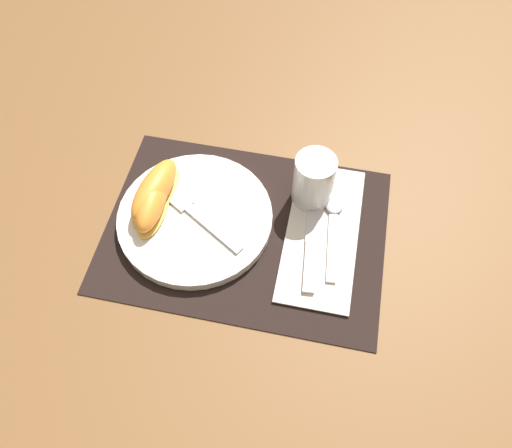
{
  "coord_description": "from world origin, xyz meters",
  "views": [
    {
      "loc": [
        0.09,
        -0.38,
        0.65
      ],
      "look_at": [
        0.02,
        0.0,
        0.02
      ],
      "focal_mm": 35.0,
      "sensor_mm": 36.0,
      "label": 1
    }
  ],
  "objects_px": {
    "knife": "(312,235)",
    "spoon": "(334,211)",
    "fork": "(191,210)",
    "plate": "(196,215)",
    "citrus_wedge_1": "(152,203)",
    "citrus_wedge_0": "(155,191)",
    "juice_glass": "(313,183)"
  },
  "relations": [
    {
      "from": "knife",
      "to": "citrus_wedge_1",
      "type": "height_order",
      "value": "citrus_wedge_1"
    },
    {
      "from": "knife",
      "to": "spoon",
      "type": "distance_m",
      "value": 0.06
    },
    {
      "from": "citrus_wedge_1",
      "to": "plate",
      "type": "bearing_deg",
      "value": 7.18
    },
    {
      "from": "citrus_wedge_1",
      "to": "juice_glass",
      "type": "bearing_deg",
      "value": 19.51
    },
    {
      "from": "plate",
      "to": "spoon",
      "type": "relative_size",
      "value": 1.35
    },
    {
      "from": "fork",
      "to": "plate",
      "type": "bearing_deg",
      "value": -10.02
    },
    {
      "from": "spoon",
      "to": "citrus_wedge_1",
      "type": "relative_size",
      "value": 1.47
    },
    {
      "from": "juice_glass",
      "to": "fork",
      "type": "relative_size",
      "value": 0.55
    },
    {
      "from": "knife",
      "to": "citrus_wedge_0",
      "type": "xyz_separation_m",
      "value": [
        -0.24,
        0.01,
        0.03
      ]
    },
    {
      "from": "plate",
      "to": "fork",
      "type": "height_order",
      "value": "fork"
    },
    {
      "from": "plate",
      "to": "juice_glass",
      "type": "xyz_separation_m",
      "value": [
        0.17,
        0.07,
        0.03
      ]
    },
    {
      "from": "juice_glass",
      "to": "fork",
      "type": "bearing_deg",
      "value": -157.32
    },
    {
      "from": "spoon",
      "to": "citrus_wedge_0",
      "type": "xyz_separation_m",
      "value": [
        -0.27,
        -0.04,
        0.03
      ]
    },
    {
      "from": "citrus_wedge_0",
      "to": "citrus_wedge_1",
      "type": "relative_size",
      "value": 1.09
    },
    {
      "from": "knife",
      "to": "fork",
      "type": "bearing_deg",
      "value": -179.69
    },
    {
      "from": "knife",
      "to": "citrus_wedge_1",
      "type": "xyz_separation_m",
      "value": [
        -0.24,
        -0.01,
        0.03
      ]
    },
    {
      "from": "spoon",
      "to": "juice_glass",
      "type": "bearing_deg",
      "value": 148.72
    },
    {
      "from": "spoon",
      "to": "fork",
      "type": "relative_size",
      "value": 1.08
    },
    {
      "from": "citrus_wedge_1",
      "to": "spoon",
      "type": "bearing_deg",
      "value": 12.2
    },
    {
      "from": "juice_glass",
      "to": "citrus_wedge_1",
      "type": "distance_m",
      "value": 0.24
    },
    {
      "from": "plate",
      "to": "fork",
      "type": "relative_size",
      "value": 1.45
    },
    {
      "from": "plate",
      "to": "knife",
      "type": "height_order",
      "value": "plate"
    },
    {
      "from": "spoon",
      "to": "fork",
      "type": "height_order",
      "value": "fork"
    },
    {
      "from": "knife",
      "to": "fork",
      "type": "height_order",
      "value": "fork"
    },
    {
      "from": "knife",
      "to": "spoon",
      "type": "relative_size",
      "value": 1.15
    },
    {
      "from": "citrus_wedge_0",
      "to": "plate",
      "type": "bearing_deg",
      "value": -11.44
    },
    {
      "from": "plate",
      "to": "citrus_wedge_0",
      "type": "distance_m",
      "value": 0.07
    },
    {
      "from": "plate",
      "to": "spoon",
      "type": "xyz_separation_m",
      "value": [
        0.21,
        0.05,
        -0.0
      ]
    },
    {
      "from": "citrus_wedge_0",
      "to": "juice_glass",
      "type": "bearing_deg",
      "value": 14.58
    },
    {
      "from": "plate",
      "to": "knife",
      "type": "bearing_deg",
      "value": 0.69
    },
    {
      "from": "fork",
      "to": "citrus_wedge_0",
      "type": "relative_size",
      "value": 1.25
    },
    {
      "from": "juice_glass",
      "to": "citrus_wedge_1",
      "type": "height_order",
      "value": "juice_glass"
    }
  ]
}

